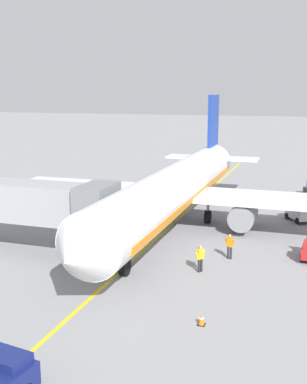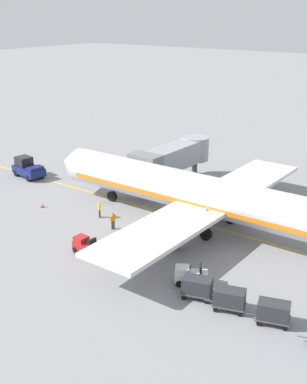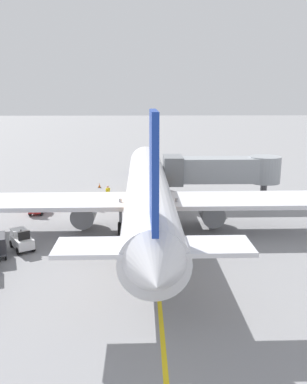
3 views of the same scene
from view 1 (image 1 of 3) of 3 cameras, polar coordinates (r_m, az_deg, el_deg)
name	(u,v)px [view 1 (image 1 of 3)]	position (r m, az deg, el deg)	size (l,w,h in m)	color
ground_plane	(163,232)	(37.72, 1.16, -4.88)	(400.00, 400.00, 0.00)	gray
gate_lead_in_line	(163,232)	(37.71, 1.16, -4.87)	(0.24, 80.00, 0.01)	gold
parked_airliner	(176,188)	(38.80, 2.76, 0.44)	(30.03, 37.22, 10.63)	silver
jet_bridge	(28,202)	(33.92, -14.78, -1.14)	(12.65, 3.50, 4.98)	#93999E
baggage_tug_lead	(299,213)	(42.57, 17.05, -2.47)	(2.36, 2.75, 1.62)	silver
ground_crew_wing_walker	(200,257)	(29.53, 5.64, -7.78)	(0.53, 0.61, 1.69)	#232328
ground_crew_loader	(230,245)	(32.02, 9.13, -6.30)	(0.72, 0.34, 1.69)	#232328
safety_cone_nose_left	(201,319)	(23.45, 5.77, -14.95)	(0.36, 0.36, 0.59)	black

